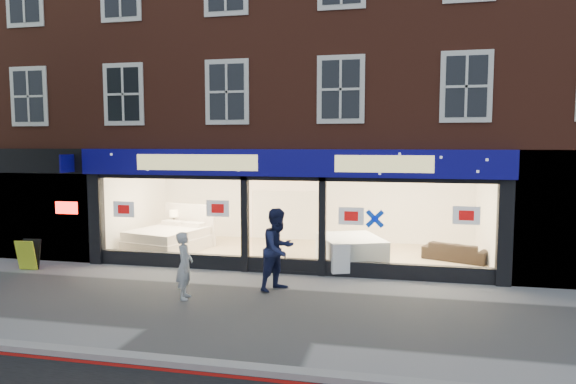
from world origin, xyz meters
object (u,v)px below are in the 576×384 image
(a_board, at_px, (29,255))
(sofa, at_px, (455,251))
(mattress_stack, at_px, (351,251))
(pedestrian_grey, at_px, (185,265))
(display_bed, at_px, (170,238))
(pedestrian_blue, at_px, (278,249))

(a_board, bearing_deg, sofa, 11.93)
(mattress_stack, distance_m, pedestrian_grey, 4.94)
(display_bed, height_order, mattress_stack, display_bed)
(mattress_stack, height_order, pedestrian_grey, pedestrian_grey)
(pedestrian_grey, height_order, pedestrian_blue, pedestrian_blue)
(display_bed, relative_size, mattress_stack, 1.15)
(mattress_stack, distance_m, a_board, 8.86)
(sofa, xyz_separation_m, a_board, (-11.50, -3.22, 0.06))
(display_bed, relative_size, pedestrian_grey, 1.84)
(sofa, bearing_deg, pedestrian_grey, 60.08)
(sofa, height_order, a_board, a_board)
(sofa, distance_m, pedestrian_grey, 7.86)
(sofa, relative_size, pedestrian_blue, 0.92)
(a_board, distance_m, pedestrian_grey, 5.49)
(a_board, height_order, pedestrian_blue, pedestrian_blue)
(mattress_stack, relative_size, pedestrian_blue, 1.23)
(pedestrian_grey, xyz_separation_m, pedestrian_blue, (1.88, 1.08, 0.22))
(pedestrian_blue, bearing_deg, mattress_stack, 0.72)
(display_bed, xyz_separation_m, pedestrian_grey, (2.44, -4.43, 0.28))
(display_bed, distance_m, a_board, 4.04)
(a_board, bearing_deg, mattress_stack, 9.86)
(pedestrian_blue, bearing_deg, display_bed, 83.11)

